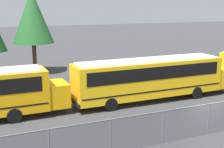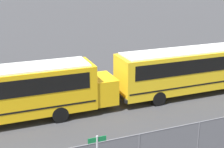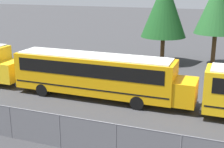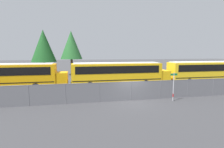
{
  "view_description": "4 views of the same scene",
  "coord_description": "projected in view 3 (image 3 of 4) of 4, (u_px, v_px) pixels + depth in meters",
  "views": [
    {
      "loc": [
        -11.78,
        -13.16,
        7.28
      ],
      "look_at": [
        -3.05,
        6.69,
        2.48
      ],
      "focal_mm": 50.0,
      "sensor_mm": 36.0,
      "label": 1
    },
    {
      "loc": [
        0.73,
        -10.44,
        8.27
      ],
      "look_at": [
        7.31,
        6.26,
        2.47
      ],
      "focal_mm": 50.0,
      "sensor_mm": 36.0,
      "label": 2
    },
    {
      "loc": [
        -4.55,
        -12.53,
        8.12
      ],
      "look_at": [
        -11.92,
        6.81,
        2.17
      ],
      "focal_mm": 50.0,
      "sensor_mm": 36.0,
      "label": 3
    },
    {
      "loc": [
        -5.07,
        -15.7,
        4.58
      ],
      "look_at": [
        -0.57,
        6.28,
        1.83
      ],
      "focal_mm": 28.0,
      "sensor_mm": 36.0,
      "label": 4
    }
  ],
  "objects": [
    {
      "name": "tree_0",
      "position": [
        164.0,
        7.0,
        32.16
      ],
      "size": [
        4.71,
        4.71,
        8.92
      ],
      "color": "#51381E",
      "rests_on": "ground_plane"
    },
    {
      "name": "school_bus_2",
      "position": [
        97.0,
        73.0,
        22.64
      ],
      "size": [
        13.52,
        2.47,
        3.26
      ],
      "color": "orange",
      "rests_on": "ground_plane"
    },
    {
      "name": "tree_2",
      "position": [
        218.0,
        6.0,
        31.11
      ],
      "size": [
        4.36,
        4.36,
        8.96
      ],
      "color": "#51381E",
      "rests_on": "ground_plane"
    }
  ]
}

